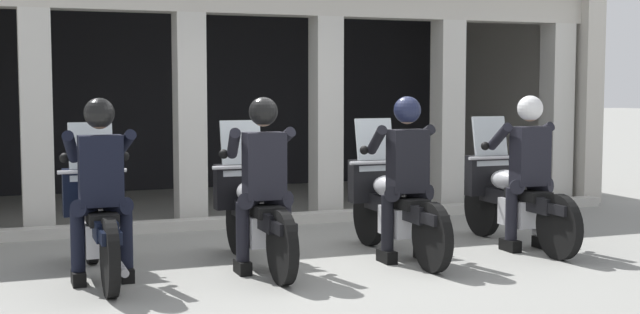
{
  "coord_description": "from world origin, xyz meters",
  "views": [
    {
      "loc": [
        -2.95,
        -7.73,
        1.7
      ],
      "look_at": [
        0.0,
        0.05,
        0.99
      ],
      "focal_mm": 48.2,
      "sensor_mm": 36.0,
      "label": 1
    }
  ],
  "objects_px": {
    "motorcycle_center_right": "(393,206)",
    "police_officer_far_right": "(528,159)",
    "police_officer_center_left": "(263,169)",
    "motorcycle_far_right": "(512,198)",
    "police_officer_center_right": "(406,164)",
    "motorcycle_center_left": "(255,213)",
    "motorcycle_far_left": "(98,220)",
    "police_officer_far_left": "(100,174)"
  },
  "relations": [
    {
      "from": "police_officer_center_right",
      "to": "motorcycle_center_left",
      "type": "bearing_deg",
      "value": 159.14
    },
    {
      "from": "motorcycle_center_left",
      "to": "motorcycle_far_right",
      "type": "relative_size",
      "value": 1.0
    },
    {
      "from": "police_officer_center_left",
      "to": "police_officer_far_right",
      "type": "bearing_deg",
      "value": -15.04
    },
    {
      "from": "police_officer_far_left",
      "to": "motorcycle_far_right",
      "type": "xyz_separation_m",
      "value": [
        4.26,
        0.25,
        -0.44
      ]
    },
    {
      "from": "motorcycle_far_left",
      "to": "motorcycle_far_right",
      "type": "relative_size",
      "value": 1.0
    },
    {
      "from": "motorcycle_far_left",
      "to": "motorcycle_center_left",
      "type": "distance_m",
      "value": 1.42
    },
    {
      "from": "motorcycle_far_left",
      "to": "police_officer_far_right",
      "type": "bearing_deg",
      "value": -16.66
    },
    {
      "from": "motorcycle_far_left",
      "to": "motorcycle_center_right",
      "type": "xyz_separation_m",
      "value": [
        2.84,
        -0.1,
        0.0
      ]
    },
    {
      "from": "motorcycle_far_left",
      "to": "police_officer_far_right",
      "type": "xyz_separation_m",
      "value": [
        4.26,
        -0.32,
        0.44
      ]
    },
    {
      "from": "motorcycle_far_right",
      "to": "motorcycle_far_left",
      "type": "bearing_deg",
      "value": 169.43
    },
    {
      "from": "motorcycle_center_left",
      "to": "police_officer_center_right",
      "type": "relative_size",
      "value": 1.29
    },
    {
      "from": "motorcycle_far_left",
      "to": "motorcycle_far_right",
      "type": "bearing_deg",
      "value": -12.85
    },
    {
      "from": "motorcycle_far_left",
      "to": "motorcycle_center_right",
      "type": "height_order",
      "value": "same"
    },
    {
      "from": "motorcycle_center_right",
      "to": "police_officer_center_right",
      "type": "height_order",
      "value": "police_officer_center_right"
    },
    {
      "from": "motorcycle_center_left",
      "to": "police_officer_far_right",
      "type": "height_order",
      "value": "police_officer_far_right"
    },
    {
      "from": "motorcycle_center_right",
      "to": "police_officer_center_right",
      "type": "bearing_deg",
      "value": -99.04
    },
    {
      "from": "motorcycle_far_left",
      "to": "police_officer_center_right",
      "type": "height_order",
      "value": "police_officer_center_right"
    },
    {
      "from": "police_officer_center_left",
      "to": "motorcycle_center_right",
      "type": "relative_size",
      "value": 0.78
    },
    {
      "from": "motorcycle_far_left",
      "to": "motorcycle_center_left",
      "type": "xyz_separation_m",
      "value": [
        1.42,
        -0.08,
        0.0
      ]
    },
    {
      "from": "police_officer_center_left",
      "to": "motorcycle_center_right",
      "type": "bearing_deg",
      "value": -5.43
    },
    {
      "from": "motorcycle_center_left",
      "to": "motorcycle_center_right",
      "type": "bearing_deg",
      "value": -16.74
    },
    {
      "from": "police_officer_center_right",
      "to": "police_officer_far_right",
      "type": "bearing_deg",
      "value": -6.17
    },
    {
      "from": "motorcycle_far_left",
      "to": "police_officer_center_left",
      "type": "distance_m",
      "value": 1.53
    },
    {
      "from": "police_officer_center_left",
      "to": "motorcycle_far_right",
      "type": "bearing_deg",
      "value": -9.35
    },
    {
      "from": "police_officer_far_left",
      "to": "police_officer_center_left",
      "type": "bearing_deg",
      "value": -15.52
    },
    {
      "from": "motorcycle_center_right",
      "to": "police_officer_far_right",
      "type": "height_order",
      "value": "police_officer_far_right"
    },
    {
      "from": "motorcycle_far_left",
      "to": "motorcycle_center_right",
      "type": "bearing_deg",
      "value": -14.37
    },
    {
      "from": "police_officer_center_left",
      "to": "motorcycle_center_right",
      "type": "xyz_separation_m",
      "value": [
        1.42,
        0.26,
        -0.44
      ]
    },
    {
      "from": "motorcycle_far_left",
      "to": "police_officer_far_right",
      "type": "relative_size",
      "value": 1.29
    },
    {
      "from": "police_officer_far_left",
      "to": "motorcycle_center_right",
      "type": "xyz_separation_m",
      "value": [
        2.84,
        0.19,
        -0.44
      ]
    },
    {
      "from": "motorcycle_center_right",
      "to": "motorcycle_far_right",
      "type": "distance_m",
      "value": 1.42
    },
    {
      "from": "police_officer_far_left",
      "to": "police_officer_center_left",
      "type": "relative_size",
      "value": 1.0
    },
    {
      "from": "motorcycle_far_left",
      "to": "police_officer_center_left",
      "type": "height_order",
      "value": "police_officer_center_left"
    },
    {
      "from": "motorcycle_far_left",
      "to": "police_officer_center_left",
      "type": "bearing_deg",
      "value": -26.68
    },
    {
      "from": "motorcycle_center_left",
      "to": "police_officer_center_left",
      "type": "bearing_deg",
      "value": -106.2
    },
    {
      "from": "police_officer_far_left",
      "to": "motorcycle_far_right",
      "type": "height_order",
      "value": "police_officer_far_left"
    },
    {
      "from": "motorcycle_center_left",
      "to": "police_officer_center_left",
      "type": "relative_size",
      "value": 1.29
    },
    {
      "from": "motorcycle_far_right",
      "to": "motorcycle_center_right",
      "type": "bearing_deg",
      "value": 172.47
    },
    {
      "from": "police_officer_far_left",
      "to": "motorcycle_far_right",
      "type": "relative_size",
      "value": 0.78
    },
    {
      "from": "motorcycle_center_right",
      "to": "police_officer_far_right",
      "type": "xyz_separation_m",
      "value": [
        1.42,
        -0.22,
        0.44
      ]
    },
    {
      "from": "motorcycle_far_left",
      "to": "motorcycle_far_right",
      "type": "distance_m",
      "value": 4.26
    },
    {
      "from": "police_officer_far_right",
      "to": "police_officer_center_left",
      "type": "bearing_deg",
      "value": 170.77
    }
  ]
}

